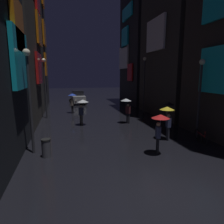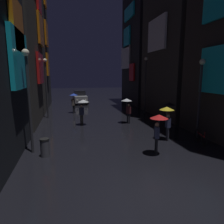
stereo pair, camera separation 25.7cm
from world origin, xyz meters
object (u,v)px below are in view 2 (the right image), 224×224
Objects in this scene: streetlamp_left_far at (46,81)px; trash_bin at (45,147)px; streetlamp_right_near at (200,89)px; bicycle_parked_at_storefront at (201,137)px; pedestrian_far_right_black at (169,108)px; pedestrian_midstreet_centre_clear at (83,105)px; car_distant at (80,97)px; pedestrian_foreground_right_clear at (127,104)px; pedestrian_foreground_left_yellow at (167,114)px; streetlamp_left_near at (28,90)px; streetlamp_right_far at (145,79)px; pedestrian_near_crossing_red at (158,123)px; pedestrian_midstreet_left_blue at (74,98)px.

trash_bin is at bearing -85.86° from streetlamp_left_far.
streetlamp_left_far reaches higher than streetlamp_right_near.
pedestrian_far_right_black is at bearing 99.50° from bicycle_parked_at_storefront.
car_distant is (0.50, 12.84, -0.74)m from pedestrian_midstreet_centre_clear.
pedestrian_foreground_left_yellow is at bearing -76.92° from pedestrian_foreground_right_clear.
pedestrian_foreground_right_clear is at bearing -76.12° from car_distant.
streetlamp_left_near is at bearing 134.99° from trash_bin.
pedestrian_far_right_black and pedestrian_foreground_left_yellow have the same top height.
pedestrian_midstreet_centre_clear is at bearing 60.06° from streetlamp_left_near.
streetlamp_right_far reaches higher than pedestrian_midstreet_centre_clear.
pedestrian_far_right_black is 1.00× the size of pedestrian_near_crossing_red.
pedestrian_foreground_left_yellow is 0.50× the size of car_distant.
streetlamp_right_near is 0.95× the size of streetlamp_left_near.
pedestrian_midstreet_centre_clear is at bearing -149.76° from streetlamp_right_far.
streetlamp_left_near is (-10.00, -0.29, 0.15)m from streetlamp_right_near.
pedestrian_near_crossing_red is 0.36× the size of streetlamp_right_far.
streetlamp_right_far is (7.48, -1.59, 1.99)m from pedestrian_midstreet_left_blue.
pedestrian_foreground_right_clear is 8.53m from trash_bin.
pedestrian_midstreet_left_blue is at bearing 77.03° from streetlamp_left_near.
streetlamp_right_near is 13.25m from streetlamp_left_far.
bicycle_parked_at_storefront is (7.08, -11.60, -1.28)m from pedestrian_midstreet_left_blue.
bicycle_parked_at_storefront is (6.53, -5.96, -1.28)m from pedestrian_midstreet_centre_clear.
pedestrian_midstreet_centre_clear is 0.42× the size of streetlamp_right_near.
streetlamp_left_near is (-2.52, -10.95, 1.66)m from pedestrian_midstreet_left_blue.
pedestrian_near_crossing_red is 12.52m from streetlamp_left_far.
car_distant is 0.84× the size of streetlamp_right_near.
streetlamp_right_near is 9.09m from streetlamp_right_far.
pedestrian_midstreet_centre_clear is at bearing 114.79° from pedestrian_near_crossing_red.
streetlamp_left_far is at bearing 134.94° from bicycle_parked_at_storefront.
bicycle_parked_at_storefront is at bearing -80.50° from pedestrian_far_right_black.
streetlamp_right_near is at bearing -40.97° from streetlamp_left_far.
pedestrian_midstreet_centre_clear reaches higher than car_distant.
pedestrian_near_crossing_red is 4.46m from streetlamp_right_near.
pedestrian_foreground_left_yellow is 1.00× the size of pedestrian_midstreet_centre_clear.
pedestrian_foreground_right_clear is 1.20× the size of bicycle_parked_at_storefront.
streetlamp_left_far is (-10.00, 8.68, 0.29)m from streetlamp_right_near.
pedestrian_foreground_right_clear is at bearing 86.20° from pedestrian_near_crossing_red.
streetlamp_left_near reaches higher than streetlamp_right_near.
pedestrian_midstreet_left_blue is (-3.78, 12.65, 0.00)m from pedestrian_near_crossing_red.
bicycle_parked_at_storefront is 19.75m from car_distant.
pedestrian_midstreet_centre_clear is 6.57m from trash_bin.
pedestrian_midstreet_left_blue is at bearing 125.05° from streetlamp_right_near.
streetlamp_right_far reaches higher than streetlamp_left_far.
pedestrian_foreground_right_clear is 8.68m from streetlamp_left_near.
pedestrian_foreground_right_clear is (-2.32, 2.76, 0.00)m from pedestrian_far_right_black.
pedestrian_far_right_black is 0.36× the size of streetlamp_right_far.
car_distant is at bearing 103.67° from pedestrian_foreground_left_yellow.
pedestrian_far_right_black is 2.38m from pedestrian_foreground_left_yellow.
streetlamp_left_far reaches higher than pedestrian_foreground_left_yellow.
pedestrian_far_right_black is 1.00× the size of pedestrian_foreground_right_clear.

